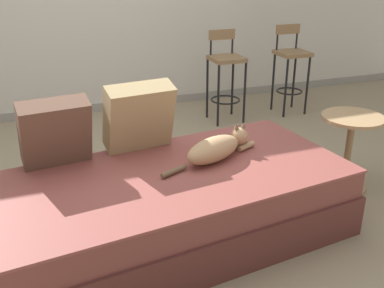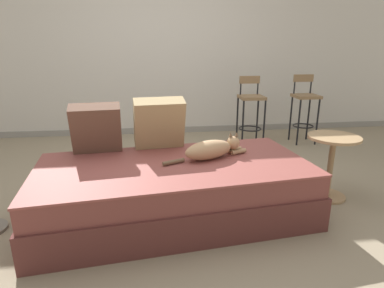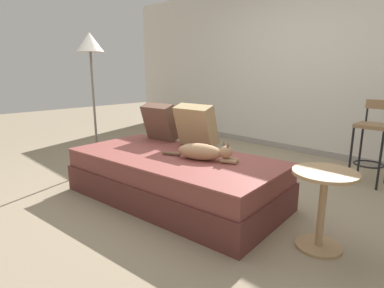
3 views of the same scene
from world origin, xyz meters
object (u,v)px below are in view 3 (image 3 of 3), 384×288
object	(u,v)px
couch	(174,177)
bar_stool_near_window	(372,137)
throw_pillow_middle	(196,126)
cat	(203,152)
side_table	(323,199)
throw_pillow_corner	(160,122)
floor_lamp	(91,55)

from	to	relation	value
couch	bar_stool_near_window	distance (m)	2.21
throw_pillow_middle	bar_stool_near_window	world-z (taller)	bar_stool_near_window
throw_pillow_middle	cat	xyz separation A→B (m)	(0.41, -0.31, -0.15)
couch	side_table	distance (m)	1.41
throw_pillow_middle	cat	size ratio (longest dim) A/B	0.64
throw_pillow_corner	side_table	xyz separation A→B (m)	(2.01, -0.17, -0.29)
cat	bar_stool_near_window	world-z (taller)	bar_stool_near_window
throw_pillow_middle	side_table	distance (m)	1.54
throw_pillow_middle	cat	distance (m)	0.54
throw_pillow_middle	floor_lamp	xyz separation A→B (m)	(-1.30, -0.46, 0.73)
bar_stool_near_window	floor_lamp	size ratio (longest dim) A/B	0.55
throw_pillow_middle	floor_lamp	world-z (taller)	floor_lamp
throw_pillow_corner	throw_pillow_middle	size ratio (longest dim) A/B	0.94
cat	bar_stool_near_window	size ratio (longest dim) A/B	0.78
couch	floor_lamp	size ratio (longest dim) A/B	1.32
throw_pillow_corner	cat	world-z (taller)	throw_pillow_corner
couch	throw_pillow_middle	xyz separation A→B (m)	(-0.10, 0.40, 0.45)
throw_pillow_middle	couch	bearing A→B (deg)	-75.97
throw_pillow_corner	floor_lamp	world-z (taller)	floor_lamp
cat	floor_lamp	bearing A→B (deg)	-174.98
throw_pillow_corner	throw_pillow_middle	bearing A→B (deg)	6.71
side_table	floor_lamp	bearing A→B (deg)	-175.34
side_table	floor_lamp	world-z (taller)	floor_lamp
throw_pillow_corner	side_table	bearing A→B (deg)	-4.97
couch	cat	xyz separation A→B (m)	(0.31, 0.09, 0.29)
floor_lamp	side_table	bearing A→B (deg)	4.66
floor_lamp	throw_pillow_middle	bearing A→B (deg)	19.60
cat	floor_lamp	xyz separation A→B (m)	(-1.71, -0.15, 0.89)
bar_stool_near_window	throw_pillow_middle	bearing A→B (deg)	-131.01
throw_pillow_middle	side_table	world-z (taller)	throw_pillow_middle
throw_pillow_middle	floor_lamp	distance (m)	1.56
throw_pillow_middle	bar_stool_near_window	distance (m)	1.93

